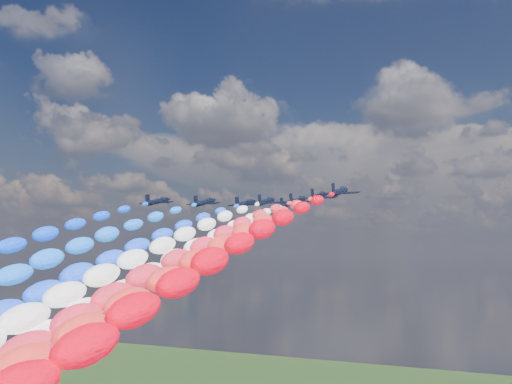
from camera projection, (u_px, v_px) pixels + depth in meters
The scene contains 15 objects.
jet_0 at pixel (157, 201), 161.92m from camera, with size 9.22×12.36×2.72m, color black, non-canonical shape.
jet_1 at pixel (204, 202), 165.05m from camera, with size 9.22×12.36×2.72m, color black, non-canonical shape.
trail_1 at pixel (30, 278), 110.84m from camera, with size 5.68×113.77×39.82m, color #1667FF, non-canonical shape.
jet_2 at pixel (245, 203), 168.30m from camera, with size 9.22×12.36×2.72m, color black, non-canonical shape.
trail_2 at pixel (95, 277), 114.09m from camera, with size 5.68×113.77×39.82m, color #1749FF, non-canonical shape.
jet_3 at pixel (266, 202), 162.45m from camera, with size 9.22×12.36×2.72m, color black, non-canonical shape.
trail_3 at pixel (119, 279), 108.24m from camera, with size 5.68×113.77×39.82m, color white, non-canonical shape.
jet_4 at pixel (287, 204), 171.64m from camera, with size 9.22×12.36×2.72m, color black, non-canonical shape.
trail_4 at pixel (161, 277), 117.43m from camera, with size 5.68×113.77×39.82m, color white, non-canonical shape.
jet_5 at pixel (297, 201), 159.24m from camera, with size 9.22×12.36×2.72m, color black, non-canonical shape.
trail_5 at pixel (162, 280), 105.03m from camera, with size 5.68×113.77×39.82m, color #EA233E, non-canonical shape.
jet_6 at pixel (319, 196), 147.61m from camera, with size 9.22×12.36×2.72m, color black, non-canonical shape.
trail_6 at pixel (178, 283), 93.40m from camera, with size 5.68×113.77×39.82m, color red, non-canonical shape.
jet_7 at pixel (339, 192), 136.23m from camera, with size 9.22×12.36×2.72m, color black, non-canonical shape.
trail_7 at pixel (193, 287), 82.01m from camera, with size 5.68×113.77×39.82m, color red, non-canonical shape.
Camera 1 is at (71.24, -135.12, 96.96)m, focal length 43.03 mm.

